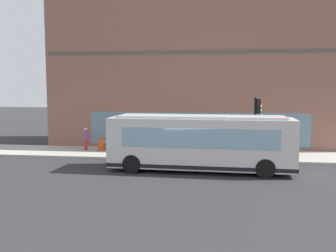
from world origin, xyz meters
TOP-DOWN VIEW (x-y plane):
  - ground at (0.00, 0.00)m, footprint 120.00×120.00m
  - sidewalk_curb at (4.66, 0.00)m, footprint 4.12×40.00m
  - building_corner at (10.17, 0.00)m, footprint 6.95×22.74m
  - city_bus_nearside at (0.08, -0.57)m, footprint 2.90×10.13m
  - traffic_light_near_corner at (2.96, -3.87)m, footprint 0.32×0.49m
  - fire_hydrant at (4.05, -1.00)m, footprint 0.35×0.35m
  - pedestrian_walking_along_curb at (3.26, -1.39)m, footprint 0.32×0.32m
  - pedestrian_near_building_entrance at (5.05, 7.75)m, footprint 0.32×0.32m
  - pedestrian_by_light_pole at (6.14, 0.65)m, footprint 0.32×0.32m
  - newspaper_vending_box at (5.02, 6.61)m, footprint 0.44×0.42m

SIDE VIEW (x-z plane):
  - ground at x=0.00m, z-range 0.00..0.00m
  - sidewalk_curb at x=4.66m, z-range 0.00..0.15m
  - fire_hydrant at x=4.05m, z-range 0.14..0.88m
  - newspaper_vending_box at x=5.02m, z-range 0.15..1.05m
  - pedestrian_near_building_entrance at x=5.05m, z-range 0.26..1.87m
  - pedestrian_walking_along_curb at x=3.26m, z-range 0.28..2.02m
  - pedestrian_by_light_pole at x=6.14m, z-range 0.29..2.08m
  - city_bus_nearside at x=0.08m, z-range 0.02..3.09m
  - traffic_light_near_corner at x=2.96m, z-range 0.91..4.76m
  - building_corner at x=10.17m, z-range -0.01..12.88m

